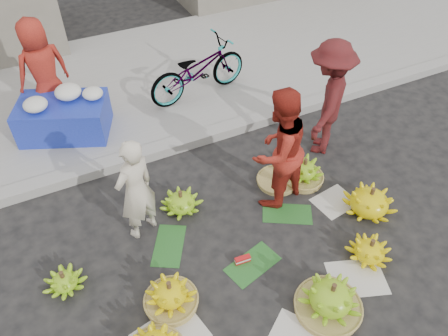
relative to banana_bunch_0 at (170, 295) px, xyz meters
name	(u,v)px	position (x,y,z in m)	size (l,w,h in m)	color
ground	(252,249)	(1.16, 0.26, -0.17)	(80.00, 80.00, 0.00)	black
curb	(184,142)	(1.16, 2.46, -0.10)	(40.00, 0.25, 0.15)	gray
sidewalk	(142,79)	(1.16, 4.56, -0.11)	(40.00, 4.00, 0.12)	gray
newspaper_scatter	(286,302)	(1.16, -0.54, -0.17)	(3.20, 1.80, 0.00)	silver
banana_leaves	(237,240)	(1.06, 0.46, -0.17)	(2.00, 1.00, 0.00)	#1C551D
banana_bunch_0	(170,295)	(0.00, 0.00, 0.00)	(0.61, 0.61, 0.41)	olive
banana_bunch_2	(330,299)	(1.51, -0.82, 0.04)	(0.72, 0.72, 0.49)	olive
banana_bunch_3	(370,250)	(2.36, -0.46, -0.03)	(0.60, 0.60, 0.32)	yellow
banana_bunch_4	(370,201)	(2.84, 0.13, 0.02)	(0.88, 0.88, 0.43)	yellow
banana_bunch_5	(304,172)	(2.39, 1.00, -0.01)	(0.59, 0.59, 0.40)	olive
banana_bunch_6	(64,281)	(-1.00, 0.74, -0.06)	(0.54, 0.54, 0.27)	#6DB019
banana_bunch_7	(181,202)	(0.63, 1.25, -0.03)	(0.62, 0.62, 0.33)	#6DB019
basket_spare	(277,181)	(2.04, 1.12, -0.14)	(0.57, 0.57, 0.07)	olive
incense_stack	(243,260)	(0.97, 0.14, -0.13)	(0.19, 0.06, 0.08)	red
vendor_cream	(136,190)	(0.05, 1.14, 0.55)	(0.53, 0.35, 1.45)	beige
vendor_red	(278,150)	(1.84, 0.90, 0.69)	(0.84, 0.65, 1.72)	#B22B1B
man_striped	(327,99)	(3.03, 1.52, 0.71)	(1.15, 0.66, 1.77)	maroon
flower_table	(64,115)	(-0.40, 3.46, 0.26)	(1.53, 1.26, 0.76)	#1929A6
grey_bucket	(27,134)	(-0.99, 3.44, 0.12)	(0.31, 0.31, 0.35)	slate
flower_vendor	(43,71)	(-0.48, 4.01, 0.77)	(0.81, 0.52, 1.65)	#B22B1B
bicycle	(198,70)	(1.89, 3.53, 0.43)	(1.84, 0.64, 0.97)	gray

